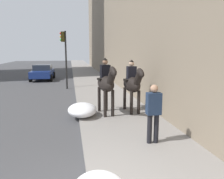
% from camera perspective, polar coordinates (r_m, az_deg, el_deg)
% --- Properties ---
extents(mounted_horse_near, '(2.15, 0.75, 2.34)m').
position_cam_1_polar(mounted_horse_near, '(9.19, -1.49, 1.67)').
color(mounted_horse_near, black).
rests_on(mounted_horse_near, sidewalk_slab).
extents(mounted_horse_far, '(2.15, 0.67, 2.26)m').
position_cam_1_polar(mounted_horse_far, '(9.61, 5.18, 1.52)').
color(mounted_horse_far, black).
rests_on(mounted_horse_far, sidewalk_slab).
extents(pedestrian_greeting, '(0.27, 0.41, 1.70)m').
position_cam_1_polar(pedestrian_greeting, '(6.45, 10.50, -5.13)').
color(pedestrian_greeting, black).
rests_on(pedestrian_greeting, sidewalk_slab).
extents(car_near_lane, '(4.03, 2.12, 1.44)m').
position_cam_1_polar(car_near_lane, '(22.31, -17.20, 4.26)').
color(car_near_lane, navy).
rests_on(car_near_lane, ground).
extents(traffic_light_near_curb, '(0.20, 0.44, 4.11)m').
position_cam_1_polar(traffic_light_near_curb, '(16.44, -11.98, 9.62)').
color(traffic_light_near_curb, black).
rests_on(traffic_light_near_curb, ground).
extents(snow_pile_far, '(1.50, 1.16, 0.52)m').
position_cam_1_polar(snow_pile_far, '(9.20, -7.58, -5.14)').
color(snow_pile_far, white).
rests_on(snow_pile_far, sidewalk_slab).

